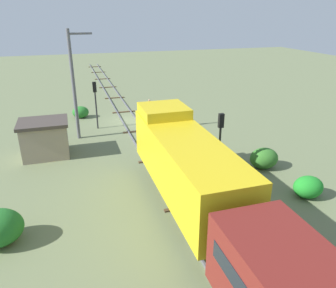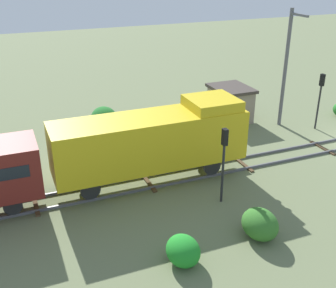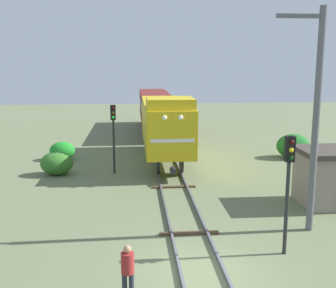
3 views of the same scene
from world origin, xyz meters
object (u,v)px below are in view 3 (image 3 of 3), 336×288
worker_near_track (128,268)px  traffic_signal_near (289,174)px  passenger_car_leading (155,106)px  relay_hut (334,176)px  catenary_mast (315,117)px  locomotive (165,123)px  traffic_signal_mid (113,126)px

worker_near_track → traffic_signal_near: bearing=19.0°
passenger_car_leading → relay_hut: 23.97m
passenger_car_leading → catenary_mast: catenary_mast is taller
worker_near_track → catenary_mast: (7.34, 4.64, 3.71)m
passenger_car_leading → locomotive: bearing=-90.0°
traffic_signal_near → catenary_mast: size_ratio=0.49×
locomotive → catenary_mast: (4.94, -12.49, 1.93)m
catenary_mast → relay_hut: size_ratio=2.55×
catenary_mast → locomotive: bearing=111.6°
relay_hut → catenary_mast: bearing=-129.7°
locomotive → traffic_signal_mid: bearing=-141.9°
traffic_signal_mid → worker_near_track: bearing=-86.0°
traffic_signal_mid → worker_near_track: traffic_signal_mid is taller
locomotive → traffic_signal_near: bearing=-77.6°
catenary_mast → relay_hut: 5.20m
worker_near_track → relay_hut: relay_hut is taller
traffic_signal_mid → passenger_car_leading: bearing=78.0°
traffic_signal_near → traffic_signal_mid: size_ratio=1.01×
traffic_signal_near → relay_hut: 6.90m
locomotive → relay_hut: (7.50, -9.41, -1.38)m
traffic_signal_mid → worker_near_track: 14.64m
worker_near_track → catenary_mast: bearing=26.7°
locomotive → passenger_car_leading: (0.00, 13.34, -0.25)m
worker_near_track → traffic_signal_mid: bearing=88.3°
traffic_signal_mid → catenary_mast: 13.01m
traffic_signal_near → relay_hut: size_ratio=1.24×
locomotive → relay_hut: locomotive is taller
catenary_mast → traffic_signal_mid: bearing=130.3°
locomotive → traffic_signal_mid: 4.32m
traffic_signal_near → worker_near_track: bearing=-155.3°
catenary_mast → traffic_signal_near: bearing=-130.1°
traffic_signal_mid → catenary_mast: (8.34, -9.83, 1.74)m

